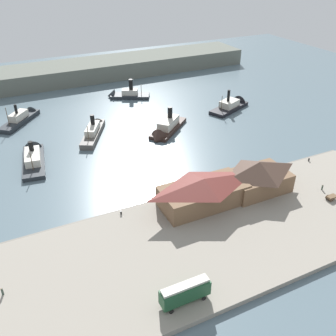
{
  "coord_description": "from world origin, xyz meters",
  "views": [
    {
      "loc": [
        -39.8,
        -75.79,
        57.91
      ],
      "look_at": [
        0.75,
        8.31,
        2.0
      ],
      "focal_mm": 39.63,
      "sensor_mm": 36.0,
      "label": 1
    }
  ],
  "objects": [
    {
      "name": "ground_plane",
      "position": [
        0.0,
        0.0,
        0.0
      ],
      "size": [
        320.0,
        320.0,
        0.0
      ],
      "primitive_type": "plane",
      "color": "slate"
    },
    {
      "name": "pedestrian_near_east_shed",
      "position": [
        -47.17,
        -19.0,
        1.98
      ],
      "size": [
        0.42,
        0.42,
        1.71
      ],
      "color": "#3D4C42",
      "rests_on": "quay_promenade"
    },
    {
      "name": "ferry_moored_west",
      "position": [
        47.95,
        43.9,
        1.28
      ],
      "size": [
        21.86,
        14.18,
        11.0
      ],
      "color": "black",
      "rests_on": "ground"
    },
    {
      "name": "mooring_post_east",
      "position": [
        42.21,
        -5.51,
        1.65
      ],
      "size": [
        0.44,
        0.44,
        0.9
      ],
      "primitive_type": "cylinder",
      "color": "black",
      "rests_on": "quay_promenade"
    },
    {
      "name": "street_tram",
      "position": [
        -16.87,
        -35.41,
        3.8
      ],
      "size": [
        9.6,
        2.74,
        4.47
      ],
      "color": "#1E4C2D",
      "rests_on": "quay_promenade"
    },
    {
      "name": "quay_promenade",
      "position": [
        0.0,
        -22.0,
        0.6
      ],
      "size": [
        110.0,
        36.0,
        1.2
      ],
      "primitive_type": "cube",
      "color": "gray",
      "rests_on": "ground"
    },
    {
      "name": "ferry_shed_central_terminal",
      "position": [
        18.05,
        -11.03,
        5.56
      ],
      "size": [
        16.61,
        11.21,
        8.58
      ],
      "color": "brown",
      "rests_on": "quay_promenade"
    },
    {
      "name": "ferry_departing_north",
      "position": [
        12.12,
        34.09,
        1.49
      ],
      "size": [
        20.68,
        19.35,
        10.54
      ],
      "color": "black",
      "rests_on": "ground"
    },
    {
      "name": "horse_cart",
      "position": [
        33.82,
        -23.4,
        2.12
      ],
      "size": [
        5.6,
        1.66,
        1.87
      ],
      "color": "brown",
      "rests_on": "quay_promenade"
    },
    {
      "name": "far_headland",
      "position": [
        0.0,
        110.0,
        4.0
      ],
      "size": [
        180.0,
        24.0,
        8.0
      ],
      "primitive_type": "cube",
      "color": "#60665B",
      "rests_on": "ground"
    },
    {
      "name": "pedestrian_at_waters_edge",
      "position": [
        33.99,
        -18.97,
        1.95
      ],
      "size": [
        0.41,
        0.41,
        1.65
      ],
      "color": "#3D4C42",
      "rests_on": "quay_promenade"
    },
    {
      "name": "ferry_near_quay",
      "position": [
        -32.67,
        67.99,
        1.38
      ],
      "size": [
        18.11,
        20.71,
        10.14
      ],
      "color": "#23282D",
      "rests_on": "ground"
    },
    {
      "name": "mooring_post_center_west",
      "position": [
        -18.72,
        -5.42,
        1.65
      ],
      "size": [
        0.44,
        0.44,
        0.9
      ],
      "primitive_type": "cylinder",
      "color": "black",
      "rests_on": "quay_promenade"
    },
    {
      "name": "ferry_mid_harbor",
      "position": [
        -33.71,
        34.87,
        1.22
      ],
      "size": [
        9.17,
        23.56,
        9.35
      ],
      "color": "#23282D",
      "rests_on": "ground"
    },
    {
      "name": "ferry_shed_customs_shed",
      "position": [
        1.59,
        -10.46,
        5.05
      ],
      "size": [
        22.31,
        10.86,
        7.59
      ],
      "color": "brown",
      "rests_on": "quay_promenade"
    },
    {
      "name": "seawall_edge",
      "position": [
        0.0,
        -3.6,
        0.5
      ],
      "size": [
        110.0,
        0.8,
        1.0
      ],
      "primitive_type": "cube",
      "color": "slate",
      "rests_on": "ground"
    },
    {
      "name": "ferry_approaching_west",
      "position": [
        -11.17,
        44.52,
        1.53
      ],
      "size": [
        14.87,
        22.77,
        8.65
      ],
      "color": "#514C47",
      "rests_on": "ground"
    },
    {
      "name": "ferry_approaching_east",
      "position": [
        11.3,
        75.13,
        1.28
      ],
      "size": [
        19.3,
        13.77,
        10.44
      ],
      "color": "#23282D",
      "rests_on": "ground"
    }
  ]
}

